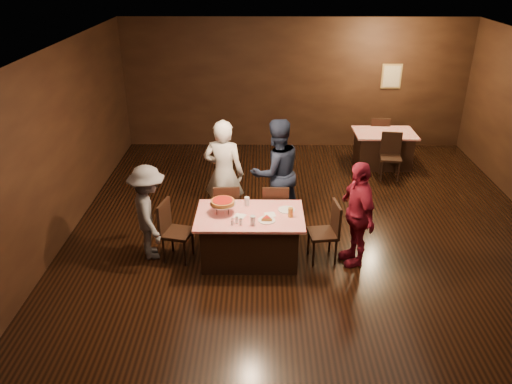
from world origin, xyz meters
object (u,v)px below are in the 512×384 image
pizza_stand (223,202)px  glass_front_left (253,220)px  diner_grey_knit (149,213)px  plate_empty (286,210)px  chair_end_left (177,232)px  chair_back_far (378,136)px  main_table (250,237)px  chair_far_right (275,209)px  back_table (383,149)px  glass_amber (291,212)px  glass_back (247,201)px  diner_white_jacket (224,174)px  chair_end_right (323,232)px  diner_red_shirt (357,213)px  chair_back_near (391,157)px  chair_far_left (227,209)px

pizza_stand → glass_front_left: bearing=-37.9°
diner_grey_knit → plate_empty: diner_grey_knit is taller
chair_end_left → chair_back_far: same height
main_table → chair_far_right: (0.40, 0.75, 0.09)m
back_table → glass_amber: size_ratio=9.29×
pizza_stand → diner_grey_knit: bearing=178.1°
main_table → glass_back: glass_back is taller
chair_end_left → main_table: bearing=-76.8°
diner_white_jacket → plate_empty: 1.42m
diner_grey_knit → glass_front_left: 1.62m
chair_end_left → diner_white_jacket: 1.38m
chair_end_right → plate_empty: chair_end_right is taller
chair_back_far → diner_red_shirt: bearing=78.6°
glass_front_left → glass_back: same height
back_table → plate_empty: bearing=-122.2°
glass_back → chair_end_right: bearing=-14.6°
chair_back_near → diner_grey_knit: (-4.35, -2.99, 0.27)m
chair_end_left → diner_red_shirt: 2.70m
chair_far_right → diner_red_shirt: diner_red_shirt is taller
chair_end_right → glass_front_left: (-1.05, -0.30, 0.37)m
chair_far_left → chair_far_right: (0.80, 0.00, 0.00)m
diner_white_jacket → diner_red_shirt: (2.04, -1.17, -0.12)m
glass_front_left → chair_far_right: bearing=71.6°
pizza_stand → main_table: bearing=-7.1°
diner_white_jacket → glass_amber: 1.59m
pizza_stand → diner_white_jacket: bearing=93.1°
chair_far_left → chair_end_left: 1.03m
chair_far_right → glass_front_left: bearing=72.3°
chair_end_left → glass_back: (1.05, 0.30, 0.37)m
glass_amber → main_table: bearing=175.2°
glass_front_left → chair_back_near: bearing=50.5°
chair_far_left → diner_grey_knit: diner_grey_knit is taller
chair_end_left → pizza_stand: 0.85m
main_table → glass_back: bearing=99.5°
chair_far_left → pizza_stand: bearing=84.4°
chair_far_left → diner_white_jacket: 0.60m
main_table → glass_amber: (0.60, -0.05, 0.46)m
chair_back_far → back_table: bearing=94.5°
back_table → diner_grey_knit: bearing=-139.7°
back_table → chair_back_far: chair_back_far is taller
pizza_stand → glass_amber: pizza_stand is taller
chair_far_left → glass_back: bearing=122.3°
diner_white_jacket → chair_back_far: bearing=-124.6°
chair_back_near → glass_amber: 3.87m
chair_end_left → diner_white_jacket: size_ratio=0.51×
glass_front_left → chair_end_left: bearing=165.4°
glass_amber → chair_end_left: bearing=178.3°
back_table → chair_far_right: size_ratio=1.37×
diner_red_shirt → glass_back: diner_red_shirt is taller
pizza_stand → glass_front_left: 0.58m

